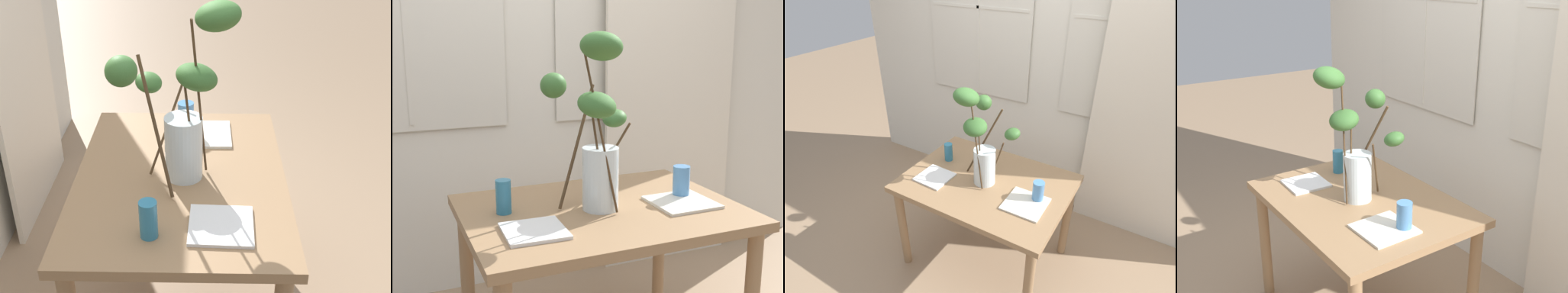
{
  "view_description": "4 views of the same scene",
  "coord_description": "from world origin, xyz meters",
  "views": [
    {
      "loc": [
        -1.82,
        -0.1,
        1.93
      ],
      "look_at": [
        -0.05,
        -0.06,
        0.93
      ],
      "focal_mm": 47.9,
      "sensor_mm": 36.0,
      "label": 1
    },
    {
      "loc": [
        -0.85,
        -1.87,
        1.49
      ],
      "look_at": [
        -0.07,
        -0.03,
        1.05
      ],
      "focal_mm": 46.67,
      "sensor_mm": 36.0,
      "label": 2
    },
    {
      "loc": [
        0.96,
        -1.68,
        2.2
      ],
      "look_at": [
        -0.06,
        0.0,
        1.04
      ],
      "focal_mm": 30.7,
      "sensor_mm": 36.0,
      "label": 3
    },
    {
      "loc": [
        2.01,
        -1.31,
        1.95
      ],
      "look_at": [
        0.06,
        0.04,
        1.09
      ],
      "focal_mm": 44.67,
      "sensor_mm": 36.0,
      "label": 4
    }
  ],
  "objects": [
    {
      "name": "drinking_glass_blue_right",
      "position": [
        0.39,
        -0.01,
        0.84
      ],
      "size": [
        0.08,
        0.08,
        0.14
      ],
      "primitive_type": "cylinder",
      "color": "#4C84BC",
      "rests_on": "dining_table"
    },
    {
      "name": "plate_square_left",
      "position": [
        -0.35,
        -0.16,
        0.78
      ],
      "size": [
        0.24,
        0.24,
        0.01
      ],
      "primitive_type": "cube",
      "rotation": [
        0.0,
        0.0,
        -0.04
      ],
      "color": "white",
      "rests_on": "dining_table"
    },
    {
      "name": "drinking_glass_blue_left",
      "position": [
        -0.4,
        0.09,
        0.84
      ],
      "size": [
        0.06,
        0.06,
        0.14
      ],
      "primitive_type": "cylinder",
      "color": "teal",
      "rests_on": "dining_table"
    },
    {
      "name": "vase_with_branches",
      "position": [
        -0.03,
        -0.02,
        1.09
      ],
      "size": [
        0.43,
        0.54,
        0.76
      ],
      "color": "silver",
      "rests_on": "dining_table"
    },
    {
      "name": "back_wall_with_windows",
      "position": [
        -0.0,
        1.07,
        1.33
      ],
      "size": [
        4.1,
        0.14,
        2.61
      ],
      "color": "silver",
      "rests_on": "ground"
    },
    {
      "name": "plate_square_right",
      "position": [
        0.35,
        -0.09,
        0.77
      ],
      "size": [
        0.26,
        0.26,
        0.01
      ],
      "primitive_type": "cube",
      "rotation": [
        0.0,
        0.0,
        0.01
      ],
      "color": "silver",
      "rests_on": "dining_table"
    },
    {
      "name": "curtain_sheer_side",
      "position": [
        0.91,
        0.93,
        1.14
      ],
      "size": [
        0.92,
        0.03,
        2.27
      ],
      "primitive_type": "cube",
      "color": "silver",
      "rests_on": "ground"
    },
    {
      "name": "dining_table",
      "position": [
        0.0,
        0.0,
        0.66
      ],
      "size": [
        1.16,
        0.86,
        0.77
      ],
      "color": "#93704C",
      "rests_on": "ground"
    }
  ]
}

